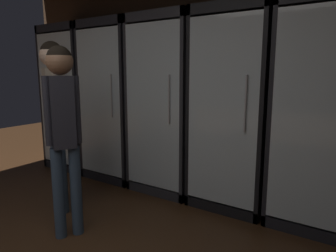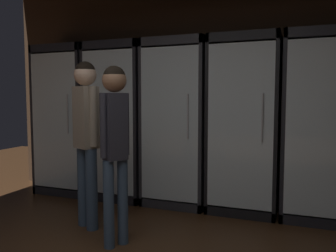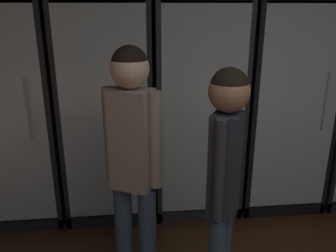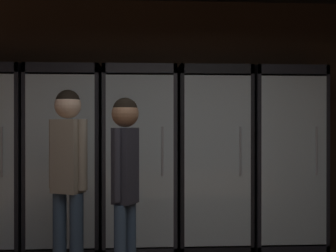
% 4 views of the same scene
% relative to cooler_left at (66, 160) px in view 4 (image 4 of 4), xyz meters
% --- Properties ---
extents(wall_back, '(6.00, 0.06, 2.80)m').
position_rel_cooler_left_xyz_m(wall_back, '(1.22, 0.28, 0.42)').
color(wall_back, '#382619').
rests_on(wall_back, ground).
extents(cooler_left, '(0.77, 0.58, 2.00)m').
position_rel_cooler_left_xyz_m(cooler_left, '(0.00, 0.00, 0.00)').
color(cooler_left, black).
rests_on(cooler_left, ground).
extents(cooler_center, '(0.77, 0.58, 2.00)m').
position_rel_cooler_left_xyz_m(cooler_center, '(0.80, -0.00, 0.00)').
color(cooler_center, '#2B2B30').
rests_on(cooler_center, ground).
extents(cooler_right, '(0.77, 0.58, 2.00)m').
position_rel_cooler_left_xyz_m(cooler_right, '(1.60, 0.00, -0.01)').
color(cooler_right, black).
rests_on(cooler_right, ground).
extents(cooler_far_right, '(0.77, 0.58, 2.00)m').
position_rel_cooler_left_xyz_m(cooler_far_right, '(2.40, 0.00, -0.01)').
color(cooler_far_right, black).
rests_on(cooler_far_right, ground).
extents(shopper_near, '(0.34, 0.26, 1.66)m').
position_rel_cooler_left_xyz_m(shopper_near, '(0.22, -1.09, 0.03)').
color(shopper_near, '#384C66').
rests_on(shopper_near, ground).
extents(shopper_far, '(0.21, 0.25, 1.58)m').
position_rel_cooler_left_xyz_m(shopper_far, '(0.70, -1.37, 0.02)').
color(shopper_far, '#384C66').
rests_on(shopper_far, ground).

